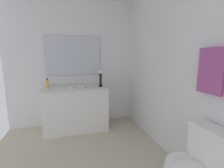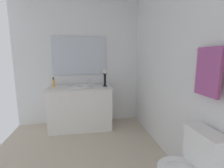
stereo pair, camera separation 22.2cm
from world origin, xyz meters
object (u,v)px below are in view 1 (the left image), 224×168
object	(u,v)px
mirror	(73,56)
soap_bottle	(47,84)
candle_holder_tall	(101,78)
toilet	(194,168)
towel_near_vanity	(211,71)
vanity_cabinet	(76,108)
sink_basin	(75,89)

from	to	relation	value
mirror	soap_bottle	world-z (taller)	mirror
candle_holder_tall	toilet	distance (m)	2.02
mirror	candle_holder_tall	world-z (taller)	mirror
mirror	toilet	xyz separation A→B (m)	(2.19, 0.94, -1.02)
candle_holder_tall	towel_near_vanity	size ratio (longest dim) A/B	0.71
candle_holder_tall	vanity_cabinet	bearing A→B (deg)	-95.12
sink_basin	toilet	distance (m)	2.17
mirror	towel_near_vanity	xyz separation A→B (m)	(2.08, 1.15, -0.14)
candle_holder_tall	towel_near_vanity	xyz separation A→B (m)	(1.75, 0.68, 0.26)
sink_basin	towel_near_vanity	distance (m)	2.18
sink_basin	toilet	size ratio (longest dim) A/B	0.54
sink_basin	candle_holder_tall	bearing A→B (deg)	84.86
vanity_cabinet	mirror	xyz separation A→B (m)	(-0.28, 0.00, 0.98)
sink_basin	soap_bottle	world-z (taller)	soap_bottle
vanity_cabinet	toilet	bearing A→B (deg)	26.32
sink_basin	soap_bottle	size ratio (longest dim) A/B	2.23
vanity_cabinet	towel_near_vanity	world-z (taller)	towel_near_vanity
vanity_cabinet	sink_basin	distance (m)	0.37
mirror	candle_holder_tall	xyz separation A→B (m)	(0.32, 0.47, -0.41)
mirror	towel_near_vanity	world-z (taller)	mirror
candle_holder_tall	mirror	bearing A→B (deg)	-124.45
toilet	towel_near_vanity	xyz separation A→B (m)	(-0.11, 0.20, 0.87)
sink_basin	toilet	bearing A→B (deg)	26.30
toilet	towel_near_vanity	size ratio (longest dim) A/B	1.75
soap_bottle	mirror	bearing A→B (deg)	115.39
soap_bottle	toilet	world-z (taller)	soap_bottle
soap_bottle	toilet	bearing A→B (deg)	36.01
toilet	candle_holder_tall	bearing A→B (deg)	-165.72
sink_basin	vanity_cabinet	bearing A→B (deg)	-90.00
soap_bottle	towel_near_vanity	distance (m)	2.49
vanity_cabinet	mirror	distance (m)	1.02
sink_basin	candle_holder_tall	world-z (taller)	candle_holder_tall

